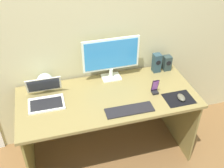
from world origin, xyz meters
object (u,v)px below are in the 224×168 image
Objects in this scene: laptop at (46,97)px; mouse at (181,97)px; speaker_near_monitor at (157,63)px; fishbowl at (45,81)px; keyboard_external at (130,110)px; monitor at (111,57)px; speaker_right at (167,63)px; phone_in_dock at (155,88)px.

laptop is 3.06× the size of mouse.
fishbowl is (-1.09, 0.01, -0.02)m from speaker_near_monitor.
mouse is (1.12, -0.49, -0.05)m from fishbowl.
keyboard_external is (0.66, -0.31, -0.04)m from laptop.
mouse is at bearing -86.07° from speaker_near_monitor.
keyboard_external is (0.02, -0.50, -0.23)m from monitor.
speaker_near_monitor is at bearing 96.82° from mouse.
speaker_right is at bearing 42.49° from keyboard_external.
laptop is 0.96m from phone_in_dock.
monitor is 1.32× the size of keyboard_external.
mouse is at bearing -38.83° from phone_in_dock.
mouse is (-0.08, -0.48, -0.06)m from speaker_right.
speaker_near_monitor is 0.37m from phone_in_dock.
keyboard_external is at bearing -25.13° from laptop.
speaker_right is 0.75m from keyboard_external.
mouse is at bearing -44.18° from monitor.
monitor is 0.69m from laptop.
keyboard_external is 0.34m from phone_in_dock.
keyboard_external is at bearing -38.37° from fishbowl.
phone_in_dock is at bearing -20.01° from fishbowl.
monitor is 3.88× the size of phone_in_dock.
fishbowl reaches higher than phone_in_dock.
speaker_near_monitor is at bearing 48.98° from keyboard_external.
laptop reaches higher than keyboard_external.
keyboard_external is at bearing -131.90° from speaker_near_monitor.
phone_in_dock is (-0.19, 0.15, 0.03)m from mouse.
monitor is at bearing -0.47° from fishbowl.
monitor reaches higher than speaker_near_monitor.
speaker_near_monitor is 0.47× the size of keyboard_external.
speaker_near_monitor is 1.39× the size of phone_in_dock.
fishbowl is (-1.20, 0.01, -0.00)m from speaker_right.
monitor is at bearing 179.40° from speaker_near_monitor.
phone_in_dock is at bearing 30.49° from keyboard_external.
phone_in_dock is (0.31, -0.34, -0.19)m from monitor.
laptop is 0.75× the size of keyboard_external.
speaker_right is 1.10× the size of phone_in_dock.
laptop is 0.20m from fishbowl.
fishbowl is 0.37× the size of keyboard_external.
monitor is at bearing 93.08° from keyboard_external.
phone_in_dock is (-0.27, -0.33, -0.03)m from speaker_right.
speaker_right is at bearing 51.15° from phone_in_dock.
speaker_near_monitor is (0.47, -0.00, -0.14)m from monitor.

